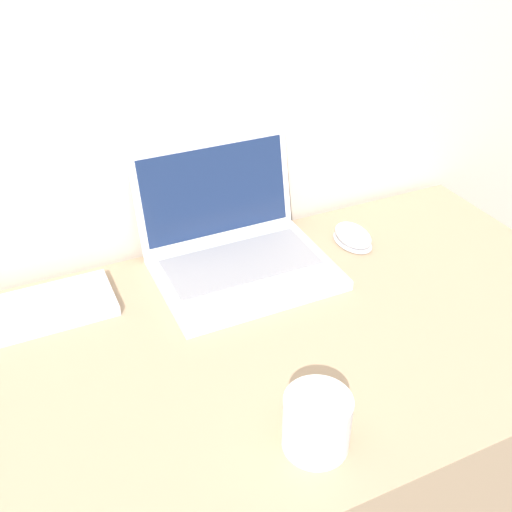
% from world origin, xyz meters
% --- Properties ---
extents(desk, '(1.32, 0.68, 0.71)m').
position_xyz_m(desk, '(0.00, 0.34, 0.36)').
color(desk, tan).
rests_on(desk, ground_plane).
extents(laptop, '(0.34, 0.31, 0.22)m').
position_xyz_m(laptop, '(0.05, 0.57, 0.76)').
color(laptop, silver).
rests_on(laptop, desk).
extents(drink_cup, '(0.10, 0.10, 0.09)m').
position_xyz_m(drink_cup, '(-0.03, 0.11, 0.76)').
color(drink_cup, white).
rests_on(drink_cup, desk).
extents(computer_mouse, '(0.07, 0.11, 0.04)m').
position_xyz_m(computer_mouse, '(0.31, 0.54, 0.73)').
color(computer_mouse, '#B2B2B7').
rests_on(computer_mouse, desk).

